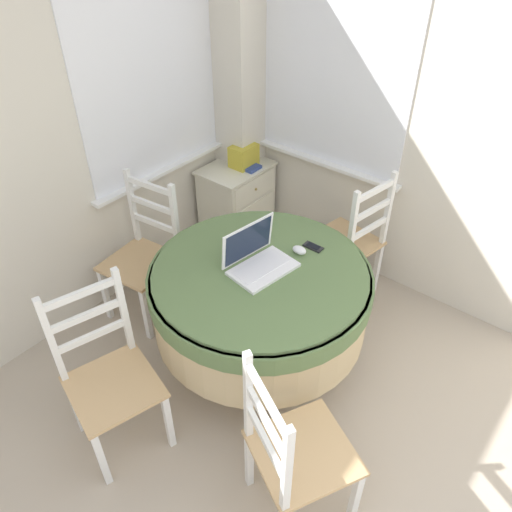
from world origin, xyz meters
name	(u,v)px	position (x,y,z in m)	size (l,w,h in m)	color
corner_room_shell	(260,147)	(1.29, 1.73, 1.28)	(4.51, 4.58, 2.55)	beige
round_dining_table	(260,295)	(1.02, 1.51, 0.55)	(1.22, 1.22, 0.73)	#4C3D2D
laptop	(258,259)	(1.04, 1.54, 0.78)	(0.38, 0.30, 0.24)	white
computer_mouse	(299,250)	(1.28, 1.44, 0.75)	(0.05, 0.08, 0.04)	white
cell_phone	(313,247)	(1.37, 1.41, 0.74)	(0.05, 0.11, 0.01)	black
dining_chair_near_back_window	(145,256)	(0.93, 2.40, 0.45)	(0.46, 0.46, 0.96)	tan
dining_chair_near_right_window	(350,242)	(1.91, 1.45, 0.45)	(0.47, 0.48, 0.96)	tan
dining_chair_camera_near	(294,453)	(0.42, 0.84, 0.45)	(0.56, 0.55, 0.96)	tan
dining_chair_left_flank	(109,377)	(0.17, 1.79, 0.45)	(0.51, 0.51, 0.96)	tan
corner_cabinet	(237,203)	(1.95, 2.49, 0.32)	(0.54, 0.40, 0.64)	silver
storage_box	(244,156)	(2.01, 2.46, 0.72)	(0.20, 0.15, 0.16)	gold
book_on_cabinet	(246,166)	(2.00, 2.43, 0.65)	(0.13, 0.20, 0.02)	#33478C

